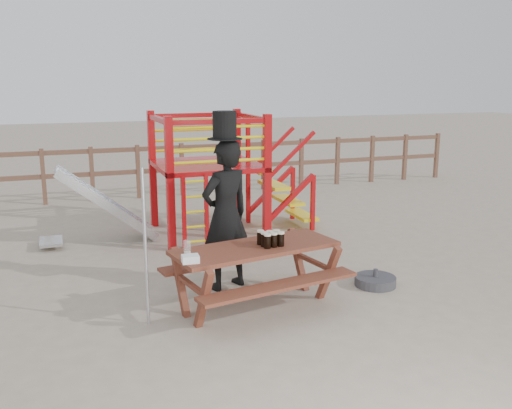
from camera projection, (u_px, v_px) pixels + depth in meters
name	position (u px, v px, depth m)	size (l,w,h in m)	color
ground	(272.00, 312.00, 6.64)	(60.00, 60.00, 0.00)	tan
back_fence	(160.00, 165.00, 12.91)	(15.09, 0.09, 1.20)	brown
playground_fort	(203.00, 173.00, 9.74)	(4.71, 1.84, 2.10)	#AC0B0F
picnic_table	(256.00, 269.00, 6.70)	(2.16, 1.67, 0.75)	brown
man_with_hat	(226.00, 211.00, 7.22)	(0.82, 0.68, 2.27)	black
metal_pole	(145.00, 248.00, 6.14)	(0.04, 0.04, 1.75)	#B2B2B7
parasol_base	(375.00, 281.00, 7.47)	(0.54, 0.54, 0.23)	#343439
paper_bag	(190.00, 259.00, 6.04)	(0.18, 0.14, 0.08)	white
stout_pints	(270.00, 239.00, 6.63)	(0.28, 0.26, 0.17)	black
empty_glasses	(187.00, 248.00, 6.34)	(0.08, 0.08, 0.15)	silver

